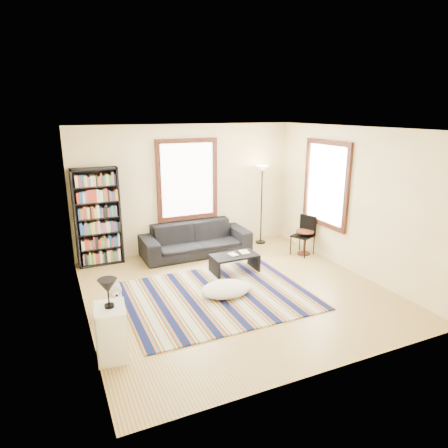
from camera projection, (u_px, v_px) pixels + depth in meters
name	position (u px, v px, depth m)	size (l,w,h in m)	color
floor	(236.00, 293.00, 7.08)	(5.00, 5.00, 0.10)	tan
ceiling	(237.00, 125.00, 6.29)	(5.00, 5.00, 0.10)	white
wall_back	(186.00, 188.00, 8.92)	(5.00, 0.10, 2.80)	#FFF4AB
wall_front	(336.00, 267.00, 4.45)	(5.00, 0.10, 2.80)	#FFF4AB
wall_left	(75.00, 233.00, 5.68)	(0.10, 5.00, 2.80)	#FFF4AB
wall_right	(355.00, 201.00, 7.69)	(0.10, 5.00, 2.80)	#FFF4AB
window_back	(187.00, 180.00, 8.79)	(1.20, 0.06, 1.60)	white
window_right	(326.00, 184.00, 8.31)	(0.06, 1.20, 1.60)	white
rug	(217.00, 295.00, 6.86)	(3.09, 2.47, 0.02)	#0B1239
sofa	(196.00, 239.00, 8.78)	(0.93, 2.37, 0.69)	black
bookshelf	(98.00, 217.00, 8.05)	(0.90, 0.30, 2.00)	black
coffee_table	(234.00, 263.00, 7.84)	(0.90, 0.50, 0.36)	black
book_a	(230.00, 255.00, 7.75)	(0.20, 0.15, 0.02)	beige
book_b	(240.00, 252.00, 7.89)	(0.17, 0.24, 0.02)	beige
floor_cushion	(226.00, 289.00, 6.88)	(0.88, 0.66, 0.22)	silver
floor_lamp	(261.00, 205.00, 9.37)	(0.30, 0.30, 1.86)	black
side_table	(304.00, 243.00, 8.80)	(0.40, 0.40, 0.54)	#3F1A0F
folding_chair	(303.00, 236.00, 8.73)	(0.42, 0.40, 0.86)	black
white_cabinet	(112.00, 332.00, 5.10)	(0.38, 0.50, 0.70)	white
table_lamp	(108.00, 293.00, 4.95)	(0.24, 0.24, 0.38)	black
dog	(112.00, 296.00, 6.20)	(0.42, 0.59, 0.59)	silver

